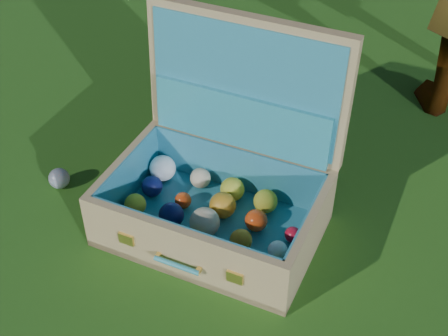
# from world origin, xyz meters

# --- Properties ---
(ground) EXTENTS (60.00, 60.00, 0.00)m
(ground) POSITION_xyz_m (0.00, 0.00, 0.00)
(ground) COLOR #215114
(ground) RESTS_ON ground
(stray_ball) EXTENTS (0.07, 0.07, 0.07)m
(stray_ball) POSITION_xyz_m (-0.67, 0.05, 0.03)
(stray_ball) COLOR teal
(stray_ball) RESTS_ON ground
(suitcase) EXTENTS (0.62, 0.50, 0.59)m
(suitcase) POSITION_xyz_m (-0.14, 0.14, 0.17)
(suitcase) COLOR tan
(suitcase) RESTS_ON ground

